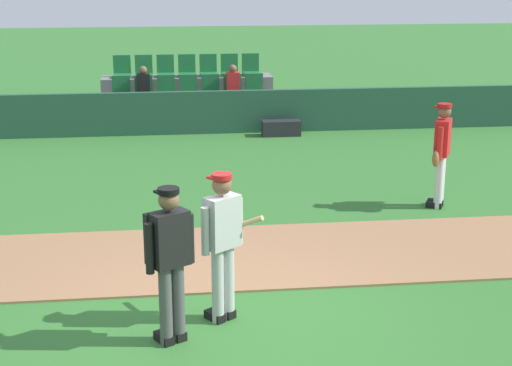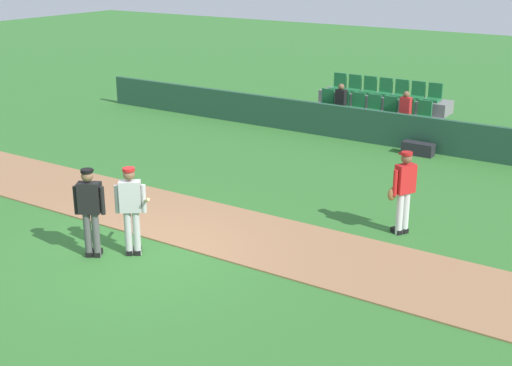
% 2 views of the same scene
% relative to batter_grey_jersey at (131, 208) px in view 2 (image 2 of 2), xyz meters
% --- Properties ---
extents(ground_plane, '(80.00, 80.00, 0.00)m').
position_rel_batter_grey_jersey_xyz_m(ground_plane, '(-0.01, 0.10, -0.97)').
color(ground_plane, '#33702D').
extents(infield_dirt_path, '(28.00, 2.44, 0.03)m').
position_rel_batter_grey_jersey_xyz_m(infield_dirt_path, '(-0.01, 1.94, -0.95)').
color(infield_dirt_path, '#9E704C').
rests_on(infield_dirt_path, ground).
extents(dugout_fence, '(20.00, 0.16, 1.02)m').
position_rel_batter_grey_jersey_xyz_m(dugout_fence, '(-0.01, 10.01, -0.46)').
color(dugout_fence, '#234C38').
rests_on(dugout_fence, ground).
extents(stadium_bleachers, '(4.45, 2.10, 1.65)m').
position_rel_batter_grey_jersey_xyz_m(stadium_bleachers, '(-0.01, 11.45, -0.48)').
color(stadium_bleachers, slate).
rests_on(stadium_bleachers, ground).
extents(batter_grey_jersey, '(0.73, 0.70, 1.76)m').
position_rel_batter_grey_jersey_xyz_m(batter_grey_jersey, '(0.00, 0.00, 0.00)').
color(batter_grey_jersey, '#B2B2B2').
rests_on(batter_grey_jersey, ground).
extents(umpire_home_plate, '(0.54, 0.46, 1.76)m').
position_rel_batter_grey_jersey_xyz_m(umpire_home_plate, '(-0.60, -0.47, 0.03)').
color(umpire_home_plate, '#4C4C4C').
rests_on(umpire_home_plate, ground).
extents(runner_red_jersey, '(0.46, 0.60, 1.76)m').
position_rel_batter_grey_jersey_xyz_m(runner_red_jersey, '(3.91, 3.82, -0.01)').
color(runner_red_jersey, silver).
rests_on(runner_red_jersey, ground).
extents(equipment_bag, '(0.90, 0.36, 0.36)m').
position_rel_batter_grey_jersey_xyz_m(equipment_bag, '(2.10, 9.56, -0.79)').
color(equipment_bag, '#232328').
rests_on(equipment_bag, ground).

